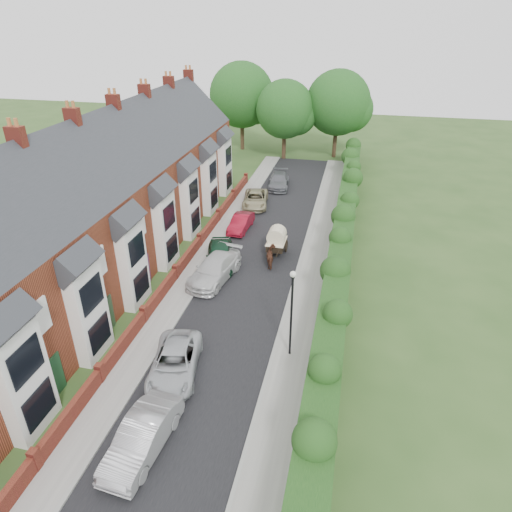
# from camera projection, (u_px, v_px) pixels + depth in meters

# --- Properties ---
(ground) EXTENTS (140.00, 140.00, 0.00)m
(ground) POSITION_uv_depth(u_px,v_px,m) (205.00, 400.00, 21.49)
(ground) COLOR #2D4C1E
(ground) RESTS_ON ground
(road) EXTENTS (6.00, 58.00, 0.02)m
(road) POSITION_uv_depth(u_px,v_px,m) (249.00, 280.00, 31.02)
(road) COLOR black
(road) RESTS_ON ground
(pavement_hedge_side) EXTENTS (2.20, 58.00, 0.12)m
(pavement_hedge_side) POSITION_uv_depth(u_px,v_px,m) (309.00, 286.00, 30.21)
(pavement_hedge_side) COLOR gray
(pavement_hedge_side) RESTS_ON ground
(pavement_house_side) EXTENTS (1.70, 58.00, 0.12)m
(pavement_house_side) POSITION_uv_depth(u_px,v_px,m) (195.00, 273.00, 31.74)
(pavement_house_side) COLOR gray
(pavement_house_side) RESTS_ON ground
(kerb_hedge_side) EXTENTS (0.18, 58.00, 0.13)m
(kerb_hedge_side) POSITION_uv_depth(u_px,v_px,m) (293.00, 284.00, 30.41)
(kerb_hedge_side) COLOR #989993
(kerb_hedge_side) RESTS_ON ground
(kerb_house_side) EXTENTS (0.18, 58.00, 0.13)m
(kerb_house_side) POSITION_uv_depth(u_px,v_px,m) (206.00, 274.00, 31.58)
(kerb_house_side) COLOR #989993
(kerb_house_side) RESTS_ON ground
(hedge) EXTENTS (2.10, 58.00, 2.85)m
(hedge) POSITION_uv_depth(u_px,v_px,m) (338.00, 269.00, 29.13)
(hedge) COLOR #103412
(hedge) RESTS_ON ground
(terrace_row) EXTENTS (9.05, 40.50, 11.50)m
(terrace_row) POSITION_uv_depth(u_px,v_px,m) (92.00, 212.00, 30.02)
(terrace_row) COLOR brown
(terrace_row) RESTS_ON ground
(garden_wall_row) EXTENTS (0.35, 40.35, 1.10)m
(garden_wall_row) POSITION_uv_depth(u_px,v_px,m) (176.00, 273.00, 30.88)
(garden_wall_row) COLOR maroon
(garden_wall_row) RESTS_ON ground
(lamppost) EXTENTS (0.32, 0.32, 5.16)m
(lamppost) POSITION_uv_depth(u_px,v_px,m) (292.00, 304.00, 22.70)
(lamppost) COLOR black
(lamppost) RESTS_ON ground
(tree_far_left) EXTENTS (7.14, 6.80, 9.29)m
(tree_far_left) POSITION_uv_depth(u_px,v_px,m) (288.00, 111.00, 53.68)
(tree_far_left) COLOR #332316
(tree_far_left) RESTS_ON ground
(tree_far_right) EXTENTS (7.98, 7.60, 10.31)m
(tree_far_right) POSITION_uv_depth(u_px,v_px,m) (341.00, 104.00, 53.94)
(tree_far_right) COLOR #332316
(tree_far_right) RESTS_ON ground
(tree_far_back) EXTENTS (8.40, 8.00, 10.82)m
(tree_far_back) POSITION_uv_depth(u_px,v_px,m) (245.00, 97.00, 56.96)
(tree_far_back) COLOR #332316
(tree_far_back) RESTS_ON ground
(car_silver_a) EXTENTS (2.01, 4.75, 1.53)m
(car_silver_a) POSITION_uv_depth(u_px,v_px,m) (142.00, 437.00, 18.70)
(car_silver_a) COLOR #ACABB0
(car_silver_a) RESTS_ON ground
(car_silver_b) EXTENTS (3.13, 5.22, 1.36)m
(car_silver_b) POSITION_uv_depth(u_px,v_px,m) (175.00, 362.00, 22.76)
(car_silver_b) COLOR silver
(car_silver_b) RESTS_ON ground
(car_white) EXTENTS (3.06, 5.64, 1.55)m
(car_white) POSITION_uv_depth(u_px,v_px,m) (215.00, 269.00, 30.75)
(car_white) COLOR silver
(car_white) RESTS_ON ground
(car_green) EXTENTS (3.00, 4.99, 1.59)m
(car_green) POSITION_uv_depth(u_px,v_px,m) (220.00, 255.00, 32.50)
(car_green) COLOR #113A22
(car_green) RESTS_ON ground
(car_red) EXTENTS (1.56, 3.92, 1.27)m
(car_red) POSITION_uv_depth(u_px,v_px,m) (241.00, 223.00, 37.79)
(car_red) COLOR maroon
(car_red) RESTS_ON ground
(car_beige) EXTENTS (2.83, 4.99, 1.31)m
(car_beige) POSITION_uv_depth(u_px,v_px,m) (255.00, 199.00, 42.46)
(car_beige) COLOR tan
(car_beige) RESTS_ON ground
(car_grey) EXTENTS (2.46, 4.98, 1.39)m
(car_grey) POSITION_uv_depth(u_px,v_px,m) (279.00, 181.00, 46.93)
(car_grey) COLOR slate
(car_grey) RESTS_ON ground
(horse) EXTENTS (1.22, 1.86, 1.44)m
(horse) POSITION_uv_depth(u_px,v_px,m) (272.00, 257.00, 32.35)
(horse) COLOR #512D1D
(horse) RESTS_ON ground
(horse_cart) EXTENTS (1.40, 3.09, 2.23)m
(horse_cart) POSITION_uv_depth(u_px,v_px,m) (277.00, 239.00, 33.67)
(horse_cart) COLOR black
(horse_cart) RESTS_ON ground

